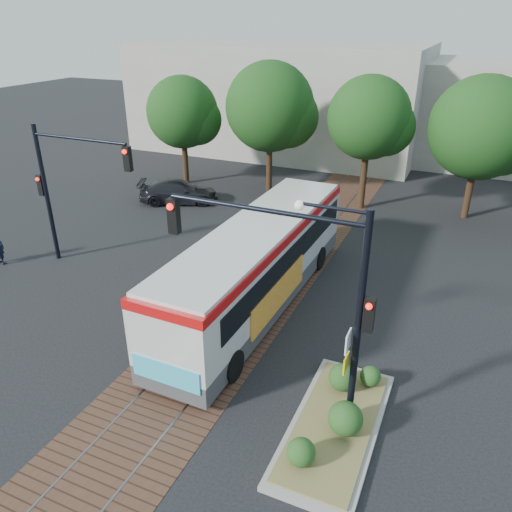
# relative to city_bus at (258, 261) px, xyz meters

# --- Properties ---
(ground) EXTENTS (120.00, 120.00, 0.00)m
(ground) POSITION_rel_city_bus_xyz_m (-0.34, -4.08, -1.79)
(ground) COLOR black
(ground) RESTS_ON ground
(trackbed) EXTENTS (3.60, 40.00, 0.02)m
(trackbed) POSITION_rel_city_bus_xyz_m (-0.34, -0.08, -1.78)
(trackbed) COLOR #503224
(trackbed) RESTS_ON ground
(tree_row) EXTENTS (26.40, 5.60, 7.67)m
(tree_row) POSITION_rel_city_bus_xyz_m (0.87, 12.34, 3.06)
(tree_row) COLOR #382314
(tree_row) RESTS_ON ground
(warehouses) EXTENTS (40.00, 13.00, 8.00)m
(warehouses) POSITION_rel_city_bus_xyz_m (-0.86, 24.67, 2.03)
(warehouses) COLOR #ADA899
(warehouses) RESTS_ON ground
(city_bus) EXTENTS (2.82, 12.04, 3.20)m
(city_bus) POSITION_rel_city_bus_xyz_m (0.00, 0.00, 0.00)
(city_bus) COLOR #414143
(city_bus) RESTS_ON ground
(traffic_island) EXTENTS (2.20, 5.20, 1.13)m
(traffic_island) POSITION_rel_city_bus_xyz_m (4.48, -4.98, -1.46)
(traffic_island) COLOR gray
(traffic_island) RESTS_ON ground
(signal_pole_main) EXTENTS (5.49, 0.46, 6.00)m
(signal_pole_main) POSITION_rel_city_bus_xyz_m (3.53, -4.89, 2.37)
(signal_pole_main) COLOR black
(signal_pole_main) RESTS_ON ground
(signal_pole_left) EXTENTS (4.99, 0.34, 6.00)m
(signal_pole_left) POSITION_rel_city_bus_xyz_m (-8.70, -0.09, 2.08)
(signal_pole_left) COLOR black
(signal_pole_left) RESTS_ON ground
(parked_car) EXTENTS (4.88, 3.58, 1.31)m
(parked_car) POSITION_rel_city_bus_xyz_m (-8.77, 8.49, -1.13)
(parked_car) COLOR black
(parked_car) RESTS_ON ground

